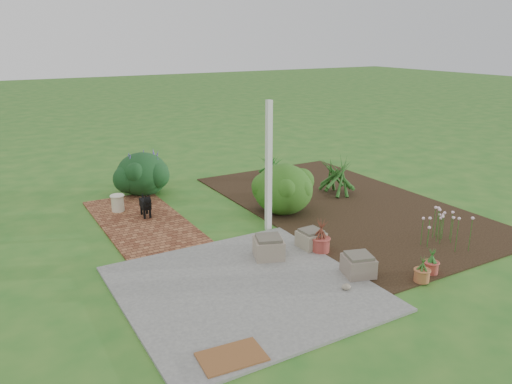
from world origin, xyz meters
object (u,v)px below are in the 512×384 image
stone_trough_near (358,266)px  evergreen_shrub (283,188)px  cream_ceramic_urn (118,203)px  black_dog (146,204)px

stone_trough_near → evergreen_shrub: (0.58, 3.05, 0.37)m
stone_trough_near → cream_ceramic_urn: (-2.44, 4.82, 0.03)m
stone_trough_near → evergreen_shrub: 3.13m
black_dog → cream_ceramic_urn: 0.78m
stone_trough_near → cream_ceramic_urn: cream_ceramic_urn is taller
cream_ceramic_urn → evergreen_shrub: (3.02, -1.77, 0.35)m
black_dog → cream_ceramic_urn: (-0.41, 0.65, -0.11)m
black_dog → cream_ceramic_urn: black_dog is taller
stone_trough_near → black_dog: (-2.04, 4.17, 0.14)m
evergreen_shrub → black_dog: bearing=156.9°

